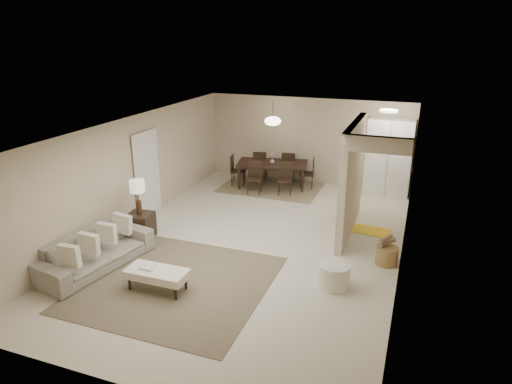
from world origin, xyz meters
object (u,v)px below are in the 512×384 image
at_px(sofa, 95,251).
at_px(side_table, 141,226).
at_px(pantry_cabinet, 389,158).
at_px(wicker_basket, 387,256).
at_px(dining_table, 272,175).
at_px(ottoman_bench, 157,274).
at_px(round_pouf, 334,276).

height_order(sofa, side_table, sofa).
height_order(pantry_cabinet, wicker_basket, pantry_cabinet).
xyz_separation_m(pantry_cabinet, dining_table, (-3.17, -0.45, -0.70)).
xyz_separation_m(sofa, side_table, (0.05, 1.43, -0.05)).
xyz_separation_m(pantry_cabinet, sofa, (-4.80, -6.21, -0.72)).
xyz_separation_m(ottoman_bench, side_table, (-1.49, 1.73, -0.03)).
height_order(ottoman_bench, wicker_basket, ottoman_bench).
bearing_deg(wicker_basket, sofa, -158.44).
distance_m(ottoman_bench, wicker_basket, 4.36).
distance_m(ottoman_bench, side_table, 2.28).
xyz_separation_m(pantry_cabinet, side_table, (-4.75, -4.77, -0.77)).
bearing_deg(round_pouf, pantry_cabinet, 85.77).
xyz_separation_m(sofa, round_pouf, (4.41, 0.86, -0.12)).
bearing_deg(sofa, ottoman_bench, -91.28).
height_order(pantry_cabinet, dining_table, pantry_cabinet).
height_order(wicker_basket, dining_table, dining_table).
xyz_separation_m(side_table, round_pouf, (4.36, -0.57, -0.06)).
bearing_deg(dining_table, pantry_cabinet, -4.40).
xyz_separation_m(round_pouf, dining_table, (-2.77, 4.89, 0.13)).
relative_size(sofa, round_pouf, 4.06).
distance_m(pantry_cabinet, side_table, 6.78).
height_order(ottoman_bench, side_table, side_table).
relative_size(pantry_cabinet, sofa, 0.92).
relative_size(pantry_cabinet, side_table, 3.73).
height_order(pantry_cabinet, ottoman_bench, pantry_cabinet).
height_order(round_pouf, dining_table, dining_table).
height_order(side_table, round_pouf, side_table).
height_order(round_pouf, wicker_basket, round_pouf).
distance_m(side_table, wicker_basket, 5.19).
bearing_deg(sofa, side_table, 7.75).
xyz_separation_m(ottoman_bench, round_pouf, (2.87, 1.16, -0.09)).
bearing_deg(pantry_cabinet, round_pouf, -94.23).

